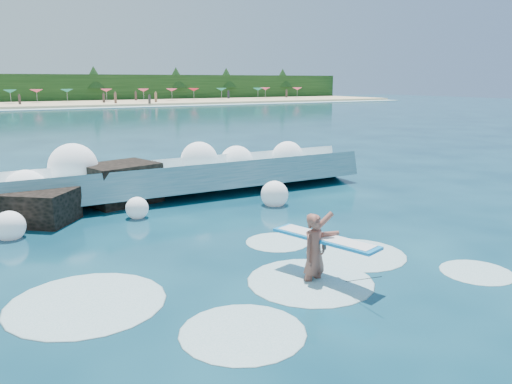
% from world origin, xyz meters
% --- Properties ---
extents(ground, '(200.00, 200.00, 0.00)m').
position_xyz_m(ground, '(0.00, 0.00, 0.00)').
color(ground, '#072639').
rests_on(ground, ground).
extents(beach, '(140.00, 20.00, 0.40)m').
position_xyz_m(beach, '(0.00, 78.00, 0.20)').
color(beach, tan).
rests_on(beach, ground).
extents(wet_band, '(140.00, 5.00, 0.08)m').
position_xyz_m(wet_band, '(0.00, 67.00, 0.04)').
color(wet_band, silver).
rests_on(wet_band, ground).
extents(breaking_wave, '(18.19, 2.83, 1.57)m').
position_xyz_m(breaking_wave, '(-0.65, 7.74, 0.55)').
color(breaking_wave, teal).
rests_on(breaking_wave, ground).
extents(rock_cluster, '(8.37, 3.52, 1.51)m').
position_xyz_m(rock_cluster, '(-3.51, 7.07, 0.48)').
color(rock_cluster, black).
rests_on(rock_cluster, ground).
extents(surfer_with_board, '(1.21, 2.88, 1.68)m').
position_xyz_m(surfer_with_board, '(1.18, -1.00, 0.62)').
color(surfer_with_board, brown).
rests_on(surfer_with_board, ground).
extents(wave_spray, '(14.90, 4.59, 2.12)m').
position_xyz_m(wave_spray, '(-0.80, 7.52, 0.96)').
color(wave_spray, white).
rests_on(wave_spray, ground).
extents(surf_foam, '(9.55, 5.39, 0.14)m').
position_xyz_m(surf_foam, '(-0.07, -0.48, 0.00)').
color(surf_foam, silver).
rests_on(surf_foam, ground).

